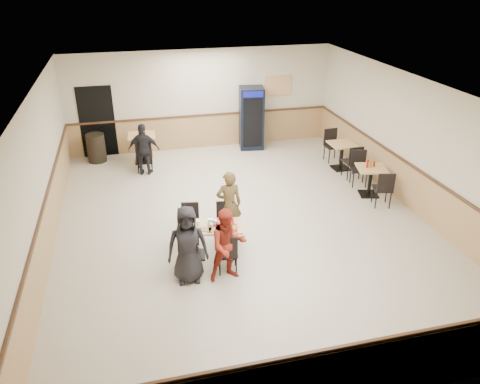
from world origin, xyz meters
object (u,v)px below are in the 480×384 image
object	(u,v)px
diner_woman_right	(228,245)
side_table_far	(342,152)
back_table	(142,144)
trash_bin	(96,148)
diner_man_opposite	(229,204)
main_table	(210,236)
side_table_near	(370,177)
diner_woman_left	(187,245)
lone_diner	(144,150)
pepsi_cooler	(251,118)

from	to	relation	value
diner_woman_right	side_table_far	world-z (taller)	diner_woman_right
back_table	diner_woman_right	bearing A→B (deg)	-79.37
trash_bin	diner_man_opposite	bearing A→B (deg)	-60.56
main_table	side_table_near	bearing A→B (deg)	31.68
diner_woman_left	trash_bin	world-z (taller)	diner_woman_left
diner_man_opposite	lone_diner	bearing A→B (deg)	-65.74
main_table	diner_woman_right	size ratio (longest dim) A/B	0.96
diner_woman_left	side_table_near	size ratio (longest dim) A/B	1.77
main_table	trash_bin	xyz separation A→B (m)	(-2.28, 5.65, -0.03)
diner_woman_right	side_table_far	distance (m)	5.94
trash_bin	diner_woman_right	bearing A→B (deg)	-69.18
lone_diner	trash_bin	world-z (taller)	lone_diner
diner_man_opposite	side_table_near	xyz separation A→B (m)	(3.80, 1.03, -0.24)
main_table	diner_woman_left	xyz separation A→B (m)	(-0.53, -0.67, 0.29)
lone_diner	side_table_near	xyz separation A→B (m)	(5.30, -2.67, -0.22)
diner_woman_right	pepsi_cooler	bearing A→B (deg)	66.42
side_table_far	diner_man_opposite	bearing A→B (deg)	-144.50
diner_woman_left	diner_woman_right	xyz separation A→B (m)	(0.70, -0.13, -0.04)
side_table_near	side_table_far	size ratio (longest dim) A/B	1.11
diner_man_opposite	pepsi_cooler	xyz separation A→B (m)	(1.85, 5.02, 0.21)
main_table	diner_woman_left	distance (m)	0.91
side_table_far	lone_diner	bearing A→B (deg)	169.80
side_table_near	diner_woman_right	bearing A→B (deg)	-148.93
diner_man_opposite	lone_diner	distance (m)	3.99
diner_woman_right	back_table	size ratio (longest dim) A/B	1.71
diner_woman_left	lone_diner	size ratio (longest dim) A/B	1.04
side_table_near	pepsi_cooler	bearing A→B (deg)	115.98
diner_man_opposite	side_table_near	world-z (taller)	diner_man_opposite
diner_man_opposite	side_table_far	xyz separation A→B (m)	(3.84, 2.74, -0.23)
lone_diner	back_table	size ratio (longest dim) A/B	1.74
diner_woman_right	trash_bin	xyz separation A→B (m)	(-2.45, 6.45, -0.29)
diner_man_opposite	trash_bin	bearing A→B (deg)	-58.38
side_table_far	back_table	xyz separation A→B (m)	(-5.34, 1.89, 0.04)
diner_woman_left	side_table_far	distance (m)	6.38
back_table	trash_bin	xyz separation A→B (m)	(-1.31, 0.35, -0.13)
side_table_near	main_table	bearing A→B (deg)	-158.52
diner_woman_left	trash_bin	bearing A→B (deg)	109.47
main_table	diner_woman_right	bearing A→B (deg)	-67.62
diner_woman_left	diner_man_opposite	world-z (taller)	diner_woman_left
diner_woman_left	lone_diner	distance (m)	5.06
diner_man_opposite	side_table_far	distance (m)	4.72
lone_diner	pepsi_cooler	bearing A→B (deg)	-146.61
lone_diner	side_table_far	world-z (taller)	lone_diner
diner_woman_right	diner_man_opposite	distance (m)	1.52
main_table	side_table_far	distance (m)	5.54
main_table	back_table	xyz separation A→B (m)	(-0.97, 5.30, 0.10)
side_table_far	back_table	bearing A→B (deg)	160.53
diner_woman_right	diner_man_opposite	xyz separation A→B (m)	(0.36, 1.47, 0.03)
diner_woman_left	main_table	bearing A→B (deg)	55.89
lone_diner	diner_man_opposite	bearing A→B (deg)	123.99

